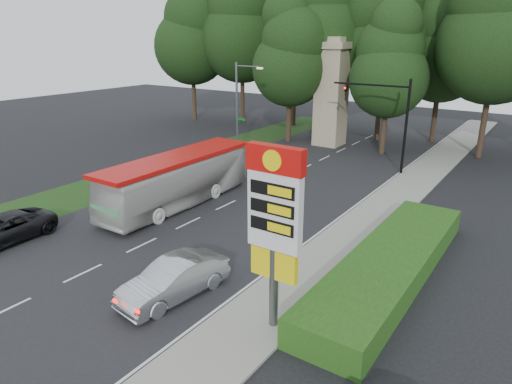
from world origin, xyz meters
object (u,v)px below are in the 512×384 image
Objects in this scene: streetlight_signs at (239,105)px; transit_bus at (178,181)px; gas_station_pylon at (275,215)px; sedan_silver at (174,279)px; monument at (331,92)px; suv_charcoal at (4,229)px; traffic_signal_mast at (390,112)px.

transit_bus is (4.41, -12.53, -2.86)m from streetlight_signs.
streetlight_signs is at bearing 108.65° from transit_bus.
gas_station_pylon is at bearing -51.04° from streetlight_signs.
monument is at bearing 110.90° from sedan_silver.
transit_bus is at bearing 66.64° from suv_charcoal.
streetlight_signs is (-16.19, 20.01, -0.01)m from gas_station_pylon.
traffic_signal_mast is 1.48× the size of sedan_silver.
gas_station_pylon is 25.74m from streetlight_signs.
streetlight_signs is at bearing 127.33° from sedan_silver.
gas_station_pylon is 5.77m from sedan_silver.
sedan_silver is (7.34, -8.03, -0.78)m from transit_bus.
gas_station_pylon is 0.68× the size of monument.
traffic_signal_mast is 1.40× the size of suv_charcoal.
streetlight_signs is 23.96m from sedan_silver.
traffic_signal_mast is 12.83m from streetlight_signs.
monument reaches higher than streetlight_signs.
monument is 0.88× the size of transit_bus.
transit_bus is 2.21× the size of suv_charcoal.
monument is 20.83m from transit_bus.
gas_station_pylon is 14.25m from transit_bus.
streetlight_signs is 13.59m from transit_bus.
suv_charcoal is (-3.62, -9.15, -0.87)m from transit_bus.
gas_station_pylon is 0.86× the size of streetlight_signs.
sedan_silver is at bearing -172.98° from gas_station_pylon.
streetlight_signs is 0.80× the size of monument.
gas_station_pylon is at bearing 14.60° from sedan_silver.
traffic_signal_mast is 16.99m from transit_bus.
gas_station_pylon is at bearing -68.20° from monument.
transit_bus is 9.88m from suv_charcoal.
sedan_silver is (-4.43, -0.55, -3.65)m from gas_station_pylon.
traffic_signal_mast is 0.72× the size of monument.
monument reaches higher than gas_station_pylon.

